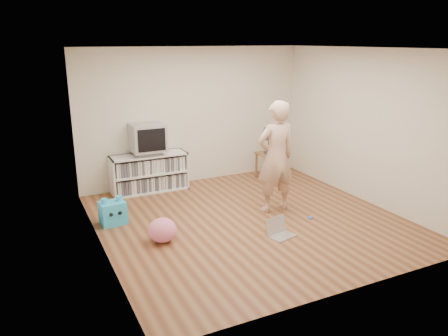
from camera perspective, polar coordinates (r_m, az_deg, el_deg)
name	(u,v)px	position (r m, az deg, el deg)	size (l,w,h in m)	color
ground	(249,220)	(6.91, 3.31, -6.77)	(4.50, 4.50, 0.00)	brown
walls	(251,139)	(6.51, 3.50, 3.82)	(4.52, 4.52, 2.60)	silver
ceiling	(252,48)	(6.35, 3.70, 15.34)	(4.50, 4.50, 0.01)	white
media_unit	(149,173)	(8.21, -9.76, -0.58)	(1.40, 0.45, 0.70)	white
dvd_deck	(148,153)	(8.09, -9.86, 2.00)	(0.45, 0.35, 0.07)	gray
crt_tv	(148,137)	(8.02, -9.95, 3.96)	(0.60, 0.53, 0.50)	#9C9CA0
side_table	(268,159)	(8.76, 5.78, 1.11)	(0.42, 0.42, 0.55)	brown
table_lamp	(269,134)	(8.64, 5.88, 4.48)	(0.34, 0.34, 0.52)	#333333
person	(276,157)	(7.03, 6.78, 1.41)	(0.66, 0.44, 1.82)	#D4AA90
laptop	(279,231)	(6.40, 7.19, -8.13)	(0.43, 0.38, 0.26)	silver
playing_cards	(310,218)	(7.08, 11.20, -6.39)	(0.07, 0.09, 0.02)	#415BAF
plush_blue	(113,213)	(6.90, -14.33, -5.65)	(0.40, 0.35, 0.43)	#2EB7FF
plush_pink	(162,230)	(6.19, -8.07, -8.04)	(0.40, 0.40, 0.34)	pink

